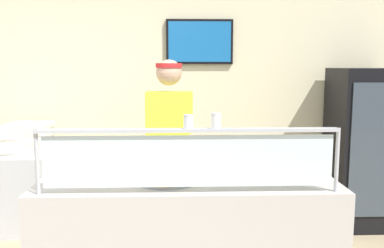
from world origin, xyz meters
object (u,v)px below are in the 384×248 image
(parmesan_shaker, at_px, (188,123))
(worker_figure, at_px, (170,151))
(pepper_flake_shaker, at_px, (216,122))
(drink_fridge, at_px, (361,148))
(pizza_tray, at_px, (166,178))
(pizza_box_stack, at_px, (28,139))
(pizza_server, at_px, (170,176))

(parmesan_shaker, relative_size, worker_figure, 0.05)
(parmesan_shaker, bearing_deg, pepper_flake_shaker, 0.00)
(pepper_flake_shaker, bearing_deg, parmesan_shaker, -180.00)
(drink_fridge, bearing_deg, parmesan_shaker, -135.57)
(pizza_tray, relative_size, pizza_box_stack, 0.94)
(pizza_server, distance_m, pizza_box_stack, 2.14)
(worker_figure, relative_size, drink_fridge, 1.05)
(pepper_flake_shaker, relative_size, drink_fridge, 0.05)
(worker_figure, distance_m, drink_fridge, 2.21)
(pizza_server, xyz_separation_m, parmesan_shaker, (0.12, -0.26, 0.39))
(parmesan_shaker, distance_m, pepper_flake_shaker, 0.16)
(pepper_flake_shaker, bearing_deg, pizza_box_stack, 134.07)
(pizza_server, xyz_separation_m, worker_figure, (-0.01, 0.71, 0.02))
(pizza_tray, height_order, parmesan_shaker, parmesan_shaker)
(pizza_server, xyz_separation_m, pizza_box_stack, (-1.47, 1.55, -0.02))
(pizza_tray, relative_size, pepper_flake_shaker, 4.73)
(pizza_server, xyz_separation_m, drink_fridge, (2.00, 1.60, -0.15))
(parmesan_shaker, height_order, pepper_flake_shaker, pepper_flake_shaker)
(pizza_server, height_order, pepper_flake_shaker, pepper_flake_shaker)
(pizza_tray, distance_m, pizza_box_stack, 2.10)
(pizza_server, relative_size, parmesan_shaker, 3.34)
(drink_fridge, height_order, pizza_box_stack, drink_fridge)
(pepper_flake_shaker, relative_size, worker_figure, 0.05)
(pizza_server, height_order, drink_fridge, drink_fridge)
(pizza_tray, xyz_separation_m, pepper_flake_shaker, (0.31, -0.28, 0.42))
(pizza_tray, xyz_separation_m, worker_figure, (0.02, 0.69, 0.04))
(parmesan_shaker, relative_size, pepper_flake_shaker, 0.91)
(pepper_flake_shaker, xyz_separation_m, pizza_box_stack, (-1.75, 1.81, -0.41))
(pizza_tray, height_order, pizza_server, pizza_server)
(parmesan_shaker, bearing_deg, pizza_box_stack, 131.27)
(pizza_tray, xyz_separation_m, parmesan_shaker, (0.14, -0.28, 0.41))
(pizza_tray, bearing_deg, pizza_server, -33.89)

